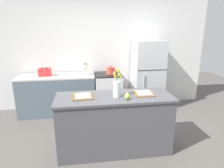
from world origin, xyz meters
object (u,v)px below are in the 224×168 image
Objects in this scene: plate_setting_left at (83,96)px; knife_block at (86,70)px; plate_setting_right at (144,93)px; toaster at (45,72)px; cooking_pot at (111,70)px; pear_figurine at (127,96)px; flower_vase at (117,87)px; refrigerator at (147,75)px; stove_range at (108,92)px.

knife_block is at bearing 86.93° from plate_setting_left.
toaster is at bearing 138.34° from plate_setting_right.
plate_setting_right is 1.59× the size of cooking_pot.
pear_figurine reaches higher than plate_setting_right.
cooking_pot reaches higher than pear_figurine.
flower_vase reaches higher than knife_block.
flower_vase is (-1.02, -1.63, 0.25)m from refrigerator.
flower_vase is 0.21m from pear_figurine.
cooking_pot is (0.13, 1.62, -0.10)m from flower_vase.
stove_range is 3.32× the size of knife_block.
knife_block is at bearing 107.87° from pear_figurine.
pear_figurine is at bearing -46.42° from flower_vase.
toaster reaches higher than plate_setting_left.
toaster is at bearing 128.97° from flower_vase.
cooking_pot reaches higher than plate_setting_right.
refrigerator is 3.92× the size of flower_vase.
stove_range is 0.54× the size of refrigerator.
refrigerator reaches higher than flower_vase.
toaster reaches higher than pear_figurine.
knife_block is at bearing -176.88° from stove_range.
stove_range is 2.68× the size of plate_setting_right.
flower_vase is at bearing 133.58° from pear_figurine.
knife_block is (-0.56, -0.02, 0.03)m from cooking_pot.
plate_setting_right is (-0.57, -1.56, 0.12)m from refrigerator.
refrigerator is 4.94× the size of plate_setting_right.
knife_block is (0.08, 1.53, 0.07)m from plate_setting_left.
plate_setting_right is at bearing -60.35° from knife_block.
cooking_pot is at bearing -6.11° from stove_range.
plate_setting_right is (0.38, -1.56, 0.49)m from stove_range.
cooking_pot is (-0.31, 1.55, 0.04)m from plate_setting_right.
cooking_pot is (-0.89, -0.01, 0.15)m from refrigerator.
pear_figurine is 0.40× the size of plate_setting_right.
flower_vase is 1.66m from knife_block.
stove_range is 0.75m from knife_block.
flower_vase is 1.50× the size of toaster.
cooking_pot reaches higher than toaster.
stove_range is 6.79× the size of pear_figurine.
plate_setting_right is (0.31, 0.20, -0.04)m from pear_figurine.
toaster is 1.04× the size of knife_block.
cooking_pot is 0.78× the size of knife_block.
stove_range is at bearing 69.69° from plate_setting_left.
stove_range is 1.74m from plate_setting_left.
stove_range is 1.02m from refrigerator.
refrigerator reaches higher than pear_figurine.
refrigerator is 2.35m from toaster.
knife_block is (-0.87, 1.53, 0.07)m from plate_setting_right.
refrigerator is at bearing 1.10° from knife_block.
plate_setting_right is at bearing 33.11° from pear_figurine.
refrigerator is 5.90× the size of toaster.
pear_figurine is 0.68m from plate_setting_left.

